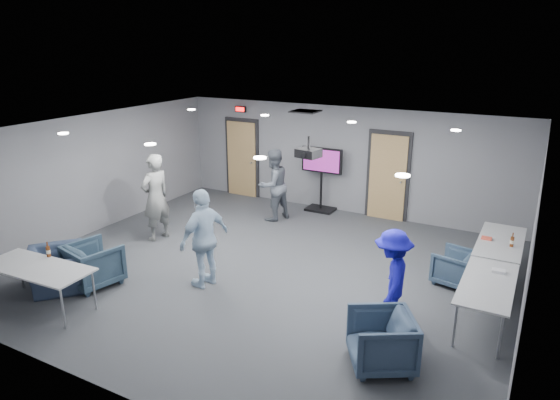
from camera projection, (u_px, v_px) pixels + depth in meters
The scene contains 28 objects.
floor at pixel (264, 269), 9.70m from camera, with size 9.00×9.00×0.00m, color #34373B.
ceiling at pixel (263, 131), 8.87m from camera, with size 9.00×9.00×0.00m, color white.
wall_back at pixel (343, 160), 12.64m from camera, with size 9.00×0.02×2.70m, color slate.
wall_front at pixel (95, 295), 5.93m from camera, with size 9.00×0.02×2.70m, color slate.
wall_left at pixel (92, 174), 11.32m from camera, with size 0.02×8.00×2.70m, color slate.
wall_right at pixel (531, 249), 7.25m from camera, with size 0.02×8.00×2.70m, color slate.
door_left at pixel (242, 158), 14.04m from camera, with size 1.06×0.17×2.24m.
door_right at pixel (388, 177), 12.14m from camera, with size 1.06×0.17×2.24m.
exit_sign at pixel (241, 109), 13.60m from camera, with size 0.32×0.08×0.16m.
hvac_diffuser at pixel (305, 111), 11.45m from camera, with size 0.60×0.60×0.03m, color black.
downlights at pixel (263, 132), 8.88m from camera, with size 6.18×3.78×0.02m.
person_a at pixel (156, 197), 10.89m from camera, with size 0.71×0.46×1.94m, color gray.
person_b at pixel (273, 185), 12.14m from camera, with size 0.86×0.67×1.76m, color slate.
person_c at pixel (204, 238), 8.81m from camera, with size 1.06×0.44×1.81m, color silver.
person_d at pixel (392, 279), 7.59m from camera, with size 1.01×0.58×1.56m, color #1D1CB9.
chair_right_a at pixel (455, 267), 9.02m from camera, with size 0.69×0.71×0.64m, color #34475B.
chair_right_c at pixel (381, 341), 6.71m from camera, with size 0.82×0.84×0.77m, color #3A4C65.
chair_front_a at pixel (94, 264), 8.98m from camera, with size 0.84×0.86×0.79m, color #314556.
chair_front_b at pixel (55, 269), 8.90m from camera, with size 1.05×0.92×0.68m, color #334058.
table_right_a at pixel (500, 243), 9.18m from camera, with size 0.77×1.86×0.73m.
table_right_b at pixel (488, 285), 7.59m from camera, with size 0.76×1.83×0.73m.
table_front_left at pixel (37, 269), 8.12m from camera, with size 1.94×0.88×0.73m.
bottle_front at pixel (48, 251), 8.45m from camera, with size 0.07×0.07×0.27m.
bottle_right at pixel (512, 242), 8.87m from camera, with size 0.07×0.07×0.26m.
snack_box at pixel (487, 238), 9.22m from camera, with size 0.18×0.12×0.04m, color #DB4B36.
wrapper at pixel (499, 271), 7.90m from camera, with size 0.20×0.14×0.05m, color silver.
tv_stand at pixel (321, 175), 12.76m from camera, with size 1.08×0.52×1.66m.
projector at pixel (308, 153), 8.53m from camera, with size 0.43×0.39×0.36m.
Camera 1 is at (4.46, -7.62, 4.24)m, focal length 32.00 mm.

